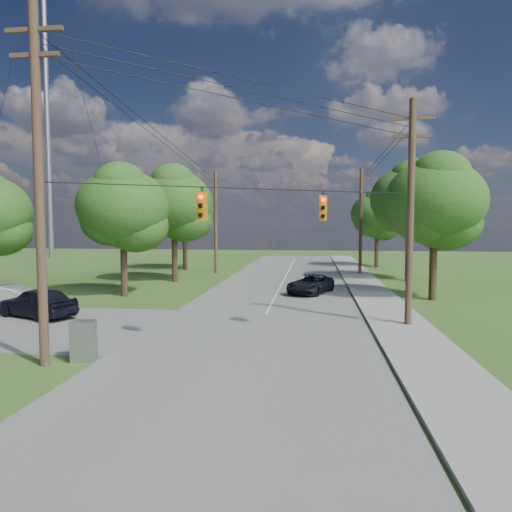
# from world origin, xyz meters

# --- Properties ---
(ground) EXTENTS (140.00, 140.00, 0.00)m
(ground) POSITION_xyz_m (0.00, 0.00, 0.00)
(ground) COLOR #375B1E
(ground) RESTS_ON ground
(main_road) EXTENTS (10.00, 100.00, 0.03)m
(main_road) POSITION_xyz_m (2.00, 5.00, 0.01)
(main_road) COLOR gray
(main_road) RESTS_ON ground
(sidewalk_east) EXTENTS (2.60, 100.00, 0.12)m
(sidewalk_east) POSITION_xyz_m (8.70, 5.00, 0.06)
(sidewalk_east) COLOR gray
(sidewalk_east) RESTS_ON ground
(pole_sw) EXTENTS (2.00, 0.32, 12.00)m
(pole_sw) POSITION_xyz_m (-4.60, 0.40, 6.23)
(pole_sw) COLOR brown
(pole_sw) RESTS_ON ground
(pole_ne) EXTENTS (2.00, 0.32, 10.50)m
(pole_ne) POSITION_xyz_m (8.90, 8.00, 5.47)
(pole_ne) COLOR brown
(pole_ne) RESTS_ON ground
(pole_north_e) EXTENTS (2.00, 0.32, 10.00)m
(pole_north_e) POSITION_xyz_m (8.90, 30.00, 5.13)
(pole_north_e) COLOR brown
(pole_north_e) RESTS_ON ground
(pole_north_w) EXTENTS (2.00, 0.32, 10.00)m
(pole_north_w) POSITION_xyz_m (-5.00, 30.00, 5.13)
(pole_north_w) COLOR brown
(pole_north_w) RESTS_ON ground
(power_lines) EXTENTS (13.93, 29.62, 4.93)m
(power_lines) POSITION_xyz_m (1.50, 11.54, 9.15)
(power_lines) COLOR black
(power_lines) RESTS_ON ground
(traffic_signals) EXTENTS (4.91, 3.27, 1.05)m
(traffic_signals) POSITION_xyz_m (2.55, 4.43, 5.50)
(traffic_signals) COLOR #C87F0B
(traffic_signals) RESTS_ON ground
(radio_mast) EXTENTS (0.70, 0.70, 45.00)m
(radio_mast) POSITION_xyz_m (-32.00, 46.00, 22.50)
(radio_mast) COLOR gray
(radio_mast) RESTS_ON ground
(tree_w_near) EXTENTS (6.00, 6.00, 8.40)m
(tree_w_near) POSITION_xyz_m (-8.00, 15.00, 5.92)
(tree_w_near) COLOR #413120
(tree_w_near) RESTS_ON ground
(tree_w_mid) EXTENTS (6.40, 6.40, 9.22)m
(tree_w_mid) POSITION_xyz_m (-7.00, 23.00, 6.58)
(tree_w_mid) COLOR #413120
(tree_w_mid) RESTS_ON ground
(tree_w_far) EXTENTS (6.00, 6.00, 8.73)m
(tree_w_far) POSITION_xyz_m (-9.00, 33.00, 6.25)
(tree_w_far) COLOR #413120
(tree_w_far) RESTS_ON ground
(tree_e_near) EXTENTS (6.20, 6.20, 8.81)m
(tree_e_near) POSITION_xyz_m (12.00, 16.00, 6.25)
(tree_e_near) COLOR #413120
(tree_e_near) RESTS_ON ground
(tree_e_mid) EXTENTS (6.60, 6.60, 9.64)m
(tree_e_mid) POSITION_xyz_m (12.50, 26.00, 6.91)
(tree_e_mid) COLOR #413120
(tree_e_mid) RESTS_ON ground
(tree_e_far) EXTENTS (5.80, 5.80, 8.32)m
(tree_e_far) POSITION_xyz_m (11.50, 38.00, 5.92)
(tree_e_far) COLOR #413120
(tree_e_far) RESTS_ON ground
(car_cross_dark) EXTENTS (4.92, 3.43, 1.55)m
(car_cross_dark) POSITION_xyz_m (-9.55, 7.76, 0.81)
(car_cross_dark) COLOR black
(car_cross_dark) RESTS_ON cross_road
(car_main_north) EXTENTS (3.65, 5.10, 1.29)m
(car_main_north) POSITION_xyz_m (4.30, 17.65, 0.67)
(car_main_north) COLOR black
(car_main_north) RESTS_ON main_road
(control_cabinet) EXTENTS (0.89, 0.72, 1.44)m
(control_cabinet) POSITION_xyz_m (-3.50, 1.00, 0.72)
(control_cabinet) COLOR gray
(control_cabinet) RESTS_ON ground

